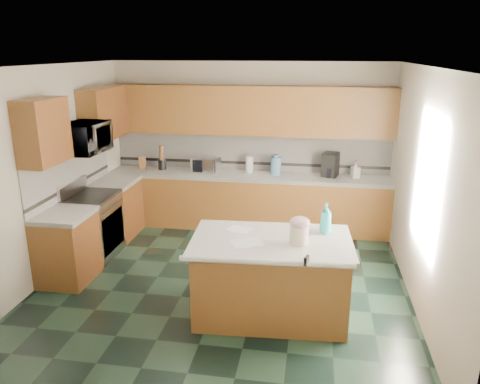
% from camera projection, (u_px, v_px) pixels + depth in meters
% --- Properties ---
extents(floor, '(4.60, 4.60, 0.00)m').
position_uv_depth(floor, '(224.00, 282.00, 6.04)').
color(floor, black).
rests_on(floor, ground).
extents(ceiling, '(4.60, 4.60, 0.00)m').
position_uv_depth(ceiling, '(222.00, 66.00, 5.24)').
color(ceiling, white).
rests_on(ceiling, ground).
extents(wall_back, '(4.60, 0.04, 2.70)m').
position_uv_depth(wall_back, '(250.00, 144.00, 7.83)').
color(wall_back, beige).
rests_on(wall_back, ground).
extents(wall_front, '(4.60, 0.04, 2.70)m').
position_uv_depth(wall_front, '(162.00, 266.00, 3.45)').
color(wall_front, beige).
rests_on(wall_front, ground).
extents(wall_left, '(0.04, 4.60, 2.70)m').
position_uv_depth(wall_left, '(46.00, 174.00, 6.00)').
color(wall_left, beige).
rests_on(wall_left, ground).
extents(wall_right, '(0.04, 4.60, 2.70)m').
position_uv_depth(wall_right, '(424.00, 191.00, 5.29)').
color(wall_right, beige).
rests_on(wall_right, ground).
extents(back_base_cab, '(4.60, 0.60, 0.86)m').
position_uv_depth(back_base_cab, '(247.00, 202.00, 7.80)').
color(back_base_cab, '#371A0C').
rests_on(back_base_cab, ground).
extents(back_countertop, '(4.60, 0.64, 0.06)m').
position_uv_depth(back_countertop, '(247.00, 176.00, 7.66)').
color(back_countertop, silver).
rests_on(back_countertop, back_base_cab).
extents(back_upper_cab, '(4.60, 0.33, 0.78)m').
position_uv_depth(back_upper_cab, '(249.00, 110.00, 7.48)').
color(back_upper_cab, '#371A0C').
rests_on(back_upper_cab, wall_back).
extents(back_backsplash, '(4.60, 0.02, 0.63)m').
position_uv_depth(back_backsplash, '(250.00, 152.00, 7.83)').
color(back_backsplash, silver).
rests_on(back_backsplash, back_countertop).
extents(back_accent_band, '(4.60, 0.01, 0.05)m').
position_uv_depth(back_accent_band, '(250.00, 163.00, 7.88)').
color(back_accent_band, black).
rests_on(back_accent_band, back_countertop).
extents(left_base_cab_rear, '(0.60, 0.82, 0.86)m').
position_uv_depth(left_base_cab_rear, '(116.00, 210.00, 7.43)').
color(left_base_cab_rear, '#371A0C').
rests_on(left_base_cab_rear, ground).
extents(left_counter_rear, '(0.64, 0.82, 0.06)m').
position_uv_depth(left_counter_rear, '(114.00, 182.00, 7.30)').
color(left_counter_rear, silver).
rests_on(left_counter_rear, left_base_cab_rear).
extents(left_base_cab_front, '(0.60, 0.72, 0.86)m').
position_uv_depth(left_base_cab_front, '(67.00, 249.00, 5.99)').
color(left_base_cab_front, '#371A0C').
rests_on(left_base_cab_front, ground).
extents(left_counter_front, '(0.64, 0.72, 0.06)m').
position_uv_depth(left_counter_front, '(63.00, 215.00, 5.85)').
color(left_counter_front, silver).
rests_on(left_counter_front, left_base_cab_front).
extents(left_backsplash, '(0.02, 2.30, 0.63)m').
position_uv_depth(left_backsplash, '(71.00, 172.00, 6.54)').
color(left_backsplash, silver).
rests_on(left_backsplash, wall_left).
extents(left_accent_band, '(0.01, 2.30, 0.05)m').
position_uv_depth(left_accent_band, '(73.00, 185.00, 6.60)').
color(left_accent_band, black).
rests_on(left_accent_band, wall_left).
extents(left_upper_cab_rear, '(0.33, 1.09, 0.78)m').
position_uv_depth(left_upper_cab_rear, '(104.00, 113.00, 7.14)').
color(left_upper_cab_rear, '#371A0C').
rests_on(left_upper_cab_rear, wall_left).
extents(left_upper_cab_front, '(0.33, 0.72, 0.78)m').
position_uv_depth(left_upper_cab_front, '(43.00, 132.00, 5.57)').
color(left_upper_cab_front, '#371A0C').
rests_on(left_upper_cab_front, wall_left).
extents(range_body, '(0.60, 0.76, 0.88)m').
position_uv_depth(range_body, '(94.00, 227.00, 6.69)').
color(range_body, '#B7B7BC').
rests_on(range_body, ground).
extents(range_oven_door, '(0.02, 0.68, 0.55)m').
position_uv_depth(range_oven_door, '(113.00, 231.00, 6.65)').
color(range_oven_door, black).
rests_on(range_oven_door, range_body).
extents(range_cooktop, '(0.62, 0.78, 0.04)m').
position_uv_depth(range_cooktop, '(91.00, 197.00, 6.55)').
color(range_cooktop, black).
rests_on(range_cooktop, range_body).
extents(range_handle, '(0.02, 0.66, 0.02)m').
position_uv_depth(range_handle, '(113.00, 206.00, 6.54)').
color(range_handle, '#B7B7BC').
rests_on(range_handle, range_body).
extents(range_backguard, '(0.06, 0.76, 0.18)m').
position_uv_depth(range_backguard, '(72.00, 188.00, 6.55)').
color(range_backguard, '#B7B7BC').
rests_on(range_backguard, range_body).
extents(microwave, '(0.50, 0.73, 0.41)m').
position_uv_depth(microwave, '(85.00, 138.00, 6.31)').
color(microwave, '#B7B7BC').
rests_on(microwave, wall_left).
extents(island_base, '(1.68, 1.02, 0.86)m').
position_uv_depth(island_base, '(271.00, 280.00, 5.18)').
color(island_base, '#371A0C').
rests_on(island_base, ground).
extents(island_top, '(1.78, 1.13, 0.06)m').
position_uv_depth(island_top, '(271.00, 242.00, 5.05)').
color(island_top, silver).
rests_on(island_top, island_base).
extents(island_bullnose, '(1.73, 0.16, 0.06)m').
position_uv_depth(island_bullnose, '(266.00, 262.00, 4.56)').
color(island_bullnose, silver).
rests_on(island_bullnose, island_base).
extents(treat_jar, '(0.26, 0.26, 0.20)m').
position_uv_depth(treat_jar, '(299.00, 235.00, 4.90)').
color(treat_jar, '#F5E9CA').
rests_on(treat_jar, island_top).
extents(treat_jar_lid, '(0.21, 0.21, 0.13)m').
position_uv_depth(treat_jar_lid, '(300.00, 223.00, 4.86)').
color(treat_jar_lid, '#D29FAE').
rests_on(treat_jar_lid, treat_jar).
extents(treat_jar_knob, '(0.07, 0.02, 0.02)m').
position_uv_depth(treat_jar_knob, '(300.00, 219.00, 4.84)').
color(treat_jar_knob, tan).
rests_on(treat_jar_knob, treat_jar_lid).
extents(treat_jar_knob_end_l, '(0.04, 0.04, 0.04)m').
position_uv_depth(treat_jar_knob_end_l, '(297.00, 218.00, 4.85)').
color(treat_jar_knob_end_l, tan).
rests_on(treat_jar_knob_end_l, treat_jar_lid).
extents(treat_jar_knob_end_r, '(0.04, 0.04, 0.04)m').
position_uv_depth(treat_jar_knob_end_r, '(303.00, 219.00, 4.84)').
color(treat_jar_knob_end_r, tan).
rests_on(treat_jar_knob_end_r, treat_jar_lid).
extents(soap_bottle_island, '(0.16, 0.16, 0.34)m').
position_uv_depth(soap_bottle_island, '(326.00, 218.00, 5.16)').
color(soap_bottle_island, teal).
rests_on(soap_bottle_island, island_top).
extents(paper_sheet_a, '(0.39, 0.35, 0.00)m').
position_uv_depth(paper_sheet_a, '(247.00, 243.00, 4.93)').
color(paper_sheet_a, white).
rests_on(paper_sheet_a, island_top).
extents(paper_sheet_b, '(0.32, 0.29, 0.00)m').
position_uv_depth(paper_sheet_b, '(239.00, 230.00, 5.30)').
color(paper_sheet_b, white).
rests_on(paper_sheet_b, island_top).
extents(clamp_body, '(0.05, 0.10, 0.08)m').
position_uv_depth(clamp_body, '(306.00, 260.00, 4.51)').
color(clamp_body, black).
rests_on(clamp_body, island_top).
extents(clamp_handle, '(0.02, 0.07, 0.02)m').
position_uv_depth(clamp_handle, '(306.00, 265.00, 4.46)').
color(clamp_handle, black).
rests_on(clamp_handle, island_top).
extents(knife_block, '(0.16, 0.18, 0.23)m').
position_uv_depth(knife_block, '(142.00, 163.00, 7.95)').
color(knife_block, '#472814').
rests_on(knife_block, back_countertop).
extents(utensil_crock, '(0.13, 0.13, 0.17)m').
position_uv_depth(utensil_crock, '(162.00, 165.00, 7.93)').
color(utensil_crock, black).
rests_on(utensil_crock, back_countertop).
extents(utensil_bundle, '(0.08, 0.08, 0.24)m').
position_uv_depth(utensil_bundle, '(162.00, 153.00, 7.87)').
color(utensil_bundle, '#472814').
rests_on(utensil_bundle, utensil_crock).
extents(toaster_oven, '(0.48, 0.39, 0.24)m').
position_uv_depth(toaster_oven, '(206.00, 164.00, 7.77)').
color(toaster_oven, '#B7B7BC').
rests_on(toaster_oven, back_countertop).
extents(toaster_oven_door, '(0.38, 0.01, 0.20)m').
position_uv_depth(toaster_oven_door, '(204.00, 166.00, 7.64)').
color(toaster_oven_door, black).
rests_on(toaster_oven_door, toaster_oven).
extents(paper_towel, '(0.12, 0.12, 0.28)m').
position_uv_depth(paper_towel, '(249.00, 164.00, 7.70)').
color(paper_towel, white).
rests_on(paper_towel, back_countertop).
extents(paper_towel_base, '(0.19, 0.19, 0.01)m').
position_uv_depth(paper_towel_base, '(249.00, 172.00, 7.74)').
color(paper_towel_base, '#B7B7BC').
rests_on(paper_towel_base, back_countertop).
extents(water_jug, '(0.18, 0.18, 0.29)m').
position_uv_depth(water_jug, '(276.00, 166.00, 7.60)').
color(water_jug, '#588AAA').
rests_on(water_jug, back_countertop).
extents(water_jug_neck, '(0.08, 0.08, 0.04)m').
position_uv_depth(water_jug_neck, '(276.00, 156.00, 7.55)').
color(water_jug_neck, '#588AAA').
rests_on(water_jug_neck, water_jug).
extents(coffee_maker, '(0.29, 0.31, 0.39)m').
position_uv_depth(coffee_maker, '(330.00, 164.00, 7.47)').
color(coffee_maker, black).
rests_on(coffee_maker, back_countertop).
extents(coffee_carafe, '(0.16, 0.16, 0.16)m').
position_uv_depth(coffee_carafe, '(330.00, 172.00, 7.45)').
color(coffee_carafe, black).
rests_on(coffee_carafe, back_countertop).
extents(soap_bottle_back, '(0.16, 0.16, 0.26)m').
position_uv_depth(soap_bottle_back, '(355.00, 170.00, 7.40)').
color(soap_bottle_back, white).
rests_on(soap_bottle_back, back_countertop).
extents(soap_back_cap, '(0.02, 0.02, 0.03)m').
position_uv_depth(soap_back_cap, '(356.00, 161.00, 7.36)').
color(soap_back_cap, red).
rests_on(soap_back_cap, soap_bottle_back).
extents(window_light_proxy, '(0.02, 1.40, 1.10)m').
position_uv_depth(window_light_proxy, '(427.00, 182.00, 5.06)').
color(window_light_proxy, white).
rests_on(window_light_proxy, wall_right).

